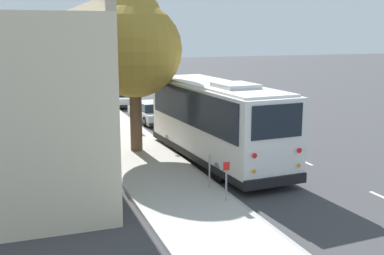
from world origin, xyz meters
name	(u,v)px	position (x,y,z in m)	size (l,w,h in m)	color
ground_plane	(236,167)	(0.00, 0.00, 0.00)	(160.00, 160.00, 0.00)	#3D3D3F
sidewalk_slab	(156,174)	(0.00, 3.47, 0.07)	(80.00, 3.14, 0.15)	#B2AFA8
curb_strip	(195,170)	(0.00, 1.83, 0.07)	(80.00, 0.14, 0.15)	#9D9A94
shuttle_bus	(216,118)	(1.06, 0.45, 1.94)	(9.60, 3.29, 3.60)	white
parked_sedan_silver	(151,112)	(11.15, 0.65, 0.59)	(4.71, 1.97, 1.27)	#A8AAAF
parked_sedan_white	(124,98)	(18.21, 0.85, 0.61)	(4.45, 2.04, 1.31)	silver
parked_sedan_tan	(112,89)	(23.69, 0.73, 0.61)	(4.36, 1.90, 1.32)	tan
street_tree	(134,44)	(3.83, 3.35, 5.05)	(4.30, 4.30, 7.42)	brown
sign_post_near	(226,181)	(-3.95, 2.20, 0.83)	(0.06, 0.22, 1.32)	gray
sign_post_far	(209,171)	(-2.50, 2.20, 0.75)	(0.06, 0.06, 1.19)	gray
fire_hydrant	(139,125)	(7.48, 2.34, 0.55)	(0.22, 0.22, 0.81)	#99999E
lane_stripe_mid	(297,158)	(0.34, -3.19, 0.00)	(2.40, 0.14, 0.01)	silver
lane_stripe_ahead	(239,132)	(6.34, -3.19, 0.00)	(2.40, 0.14, 0.01)	silver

